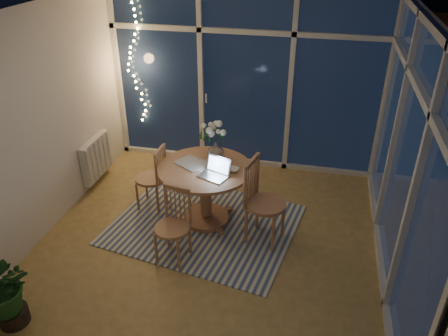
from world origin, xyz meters
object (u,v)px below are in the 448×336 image
at_px(flower_vase, 216,150).
at_px(potted_plant, 6,293).
at_px(chair_front, 172,227).
at_px(chair_left, 150,177).
at_px(chair_right, 266,202).
at_px(dining_table, 206,195).
at_px(laptop, 213,168).

distance_m(flower_vase, potted_plant, 2.70).
bearing_deg(chair_front, flower_vase, 86.33).
height_order(chair_left, potted_plant, chair_left).
height_order(chair_left, chair_right, chair_right).
bearing_deg(dining_table, chair_right, -15.17).
bearing_deg(potted_plant, flower_vase, 57.64).
relative_size(laptop, flower_vase, 1.51).
bearing_deg(chair_right, chair_left, 90.36).
distance_m(dining_table, chair_left, 0.80).
height_order(chair_front, laptop, laptop).
distance_m(dining_table, laptop, 0.56).
bearing_deg(flower_vase, potted_plant, -122.36).
height_order(flower_vase, potted_plant, flower_vase).
bearing_deg(chair_right, chair_front, 134.67).
xyz_separation_m(dining_table, potted_plant, (-1.35, -1.98, -0.01)).
height_order(chair_right, potted_plant, chair_right).
distance_m(dining_table, chair_front, 0.80).
bearing_deg(potted_plant, chair_left, 75.01).
height_order(chair_left, chair_front, chair_left).
xyz_separation_m(chair_left, flower_vase, (0.85, 0.11, 0.43)).
bearing_deg(chair_right, potted_plant, 143.29).
xyz_separation_m(dining_table, laptop, (0.15, -0.19, 0.50)).
relative_size(chair_left, chair_front, 1.02).
bearing_deg(chair_left, chair_front, 35.50).
xyz_separation_m(chair_left, chair_right, (1.56, -0.36, 0.08)).
height_order(dining_table, potted_plant, dining_table).
relative_size(chair_right, chair_front, 1.20).
bearing_deg(flower_vase, dining_table, -104.43).
bearing_deg(chair_front, dining_table, 86.87).
relative_size(dining_table, chair_right, 1.07).
bearing_deg(dining_table, laptop, -52.33).
bearing_deg(potted_plant, laptop, 49.90).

